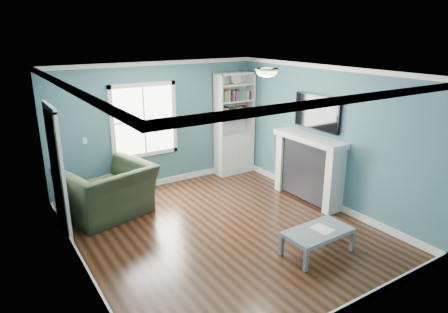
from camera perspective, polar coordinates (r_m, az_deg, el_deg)
floor at (r=6.75m, az=-0.13°, el=-10.56°), size 5.00×5.00×0.00m
room_walls at (r=6.16m, az=-0.14°, el=2.51°), size 5.00×5.00×5.00m
trim at (r=6.26m, az=-0.14°, el=-0.54°), size 4.50×5.00×2.60m
window at (r=8.22m, az=-11.33°, el=5.09°), size 1.40×0.06×1.50m
bookshelf at (r=9.13m, az=1.46°, el=3.27°), size 0.90×0.35×2.31m
fireplace at (r=7.85m, az=11.97°, el=-1.75°), size 0.44×1.58×1.30m
tv at (r=7.65m, az=13.14°, el=6.14°), size 0.06×1.10×0.65m
door at (r=6.82m, az=-22.79°, el=-1.86°), size 0.12×0.98×2.17m
ceiling_fixture at (r=6.58m, az=6.14°, el=11.96°), size 0.38×0.38×0.15m
light_switch at (r=7.94m, az=-19.28°, el=2.13°), size 0.08×0.01×0.12m
recliner at (r=7.32m, az=-16.34°, el=-3.63°), size 1.61×1.25×1.25m
coffee_table at (r=6.16m, az=13.28°, el=-10.62°), size 1.04×0.58×0.37m
paper_sheet at (r=6.18m, az=13.89°, el=-10.01°), size 0.27×0.32×0.00m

